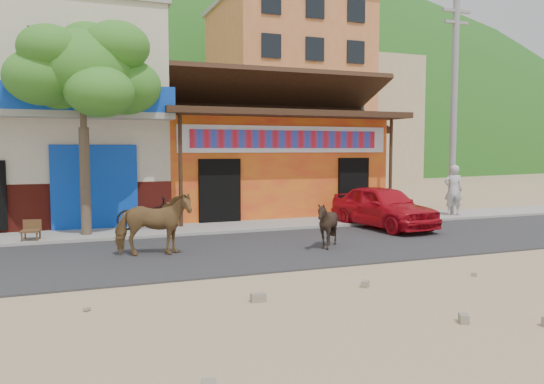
{
  "coord_description": "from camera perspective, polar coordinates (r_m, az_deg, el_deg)",
  "views": [
    {
      "loc": [
        -5.02,
        -9.85,
        2.52
      ],
      "look_at": [
        -0.08,
        3.0,
        1.4
      ],
      "focal_mm": 35.0,
      "sensor_mm": 36.0,
      "label": 1
    }
  ],
  "objects": [
    {
      "name": "ground",
      "position": [
        11.34,
        5.88,
        -8.21
      ],
      "size": [
        120.0,
        120.0,
        0.0
      ],
      "primitive_type": "plane",
      "color": "#9E825B",
      "rests_on": "ground"
    },
    {
      "name": "cow_tan",
      "position": [
        12.63,
        -12.65,
        -3.39
      ],
      "size": [
        1.84,
        1.03,
        1.48
      ],
      "primitive_type": "imported",
      "rotation": [
        0.0,
        0.0,
        1.43
      ],
      "color": "brown",
      "rests_on": "road"
    },
    {
      "name": "apartment_rear",
      "position": [
        46.09,
        9.06,
        7.68
      ],
      "size": [
        8.0,
        8.0,
        10.0
      ],
      "primitive_type": "cube",
      "color": "tan",
      "rests_on": "ground"
    },
    {
      "name": "utility_pole",
      "position": [
        20.7,
        18.98,
        8.83
      ],
      "size": [
        0.24,
        0.24,
        8.0
      ],
      "primitive_type": "cylinder",
      "color": "gray",
      "rests_on": "sidewalk"
    },
    {
      "name": "scooter",
      "position": [
        16.31,
        -13.25,
        -2.27
      ],
      "size": [
        1.83,
        0.72,
        0.94
      ],
      "primitive_type": "imported",
      "rotation": [
        0.0,
        0.0,
        1.52
      ],
      "color": "black",
      "rests_on": "sidewalk"
    },
    {
      "name": "road",
      "position": [
        13.57,
        1.08,
        -5.97
      ],
      "size": [
        60.0,
        5.0,
        0.04
      ],
      "primitive_type": "cube",
      "color": "#28282B",
      "rests_on": "ground"
    },
    {
      "name": "apartment_front",
      "position": [
        36.81,
        1.5,
        10.08
      ],
      "size": [
        9.0,
        9.0,
        12.0
      ],
      "primitive_type": "cube",
      "color": "#CC723F",
      "rests_on": "ground"
    },
    {
      "name": "pedestrian",
      "position": [
        20.31,
        18.93,
        0.19
      ],
      "size": [
        0.78,
        0.67,
        1.82
      ],
      "primitive_type": "imported",
      "rotation": [
        0.0,
        0.0,
        2.73
      ],
      "color": "silver",
      "rests_on": "sidewalk"
    },
    {
      "name": "cafe_building",
      "position": [
        19.88,
        -22.56,
        7.12
      ],
      "size": [
        7.0,
        6.0,
        7.0
      ],
      "primitive_type": "cube",
      "color": "beige",
      "rests_on": "ground"
    },
    {
      "name": "tree",
      "position": [
        15.67,
        -19.61,
        6.58
      ],
      "size": [
        3.0,
        3.0,
        6.0
      ],
      "primitive_type": null,
      "color": "#2D721E",
      "rests_on": "sidewalk"
    },
    {
      "name": "sidewalk",
      "position": [
        16.81,
        -3.42,
        -3.77
      ],
      "size": [
        60.0,
        2.0,
        0.12
      ],
      "primitive_type": "cube",
      "color": "gray",
      "rests_on": "ground"
    },
    {
      "name": "dance_club",
      "position": [
        21.07,
        -1.55,
        2.69
      ],
      "size": [
        8.0,
        6.0,
        3.6
      ],
      "primitive_type": "cube",
      "color": "orange",
      "rests_on": "ground"
    },
    {
      "name": "red_car",
      "position": [
        17.04,
        11.86,
        -1.54
      ],
      "size": [
        2.04,
        4.1,
        1.34
      ],
      "primitive_type": "imported",
      "rotation": [
        0.0,
        0.0,
        0.12
      ],
      "color": "red",
      "rests_on": "road"
    },
    {
      "name": "cow_dark",
      "position": [
        13.32,
        5.95,
        -3.57
      ],
      "size": [
        1.15,
        1.04,
        1.16
      ],
      "primitive_type": "imported",
      "rotation": [
        0.0,
        0.0,
        -1.47
      ],
      "color": "black",
      "rests_on": "road"
    },
    {
      "name": "hillside",
      "position": [
        80.57,
        -17.64,
        11.2
      ],
      "size": [
        100.0,
        40.0,
        24.0
      ],
      "primitive_type": "ellipsoid",
      "color": "#194C14",
      "rests_on": "ground"
    },
    {
      "name": "cafe_chair_left",
      "position": [
        15.32,
        -24.55,
        -2.92
      ],
      "size": [
        0.53,
        0.53,
        0.99
      ],
      "primitive_type": null,
      "rotation": [
        0.0,
        0.0,
        -0.16
      ],
      "color": "#482518",
      "rests_on": "sidewalk"
    }
  ]
}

